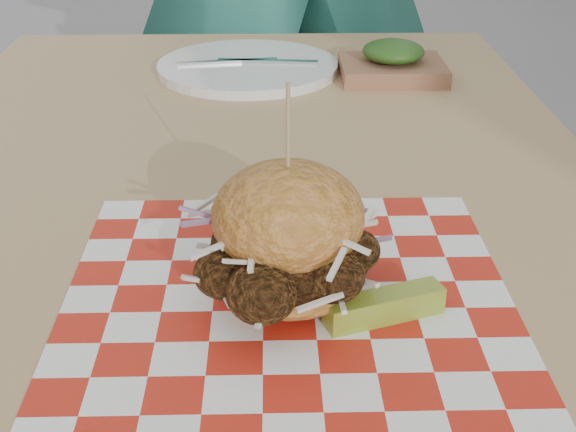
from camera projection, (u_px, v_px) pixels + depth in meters
name	position (u px, v px, depth m)	size (l,w,h in m)	color
patio_table	(242.00, 238.00, 0.90)	(0.80, 1.20, 0.75)	tan
patio_chair	(243.00, 74.00, 1.85)	(0.52, 0.53, 0.95)	tan
paper_liner	(288.00, 297.00, 0.65)	(0.36, 0.36, 0.00)	red
sandwich	(288.00, 243.00, 0.62)	(0.16, 0.16, 0.18)	#BF7635
pickle_spear	(384.00, 306.00, 0.61)	(0.10, 0.02, 0.02)	olive
place_setting	(248.00, 67.00, 1.20)	(0.27, 0.27, 0.02)	white
kraft_tray	(393.00, 63.00, 1.16)	(0.15, 0.12, 0.06)	brown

